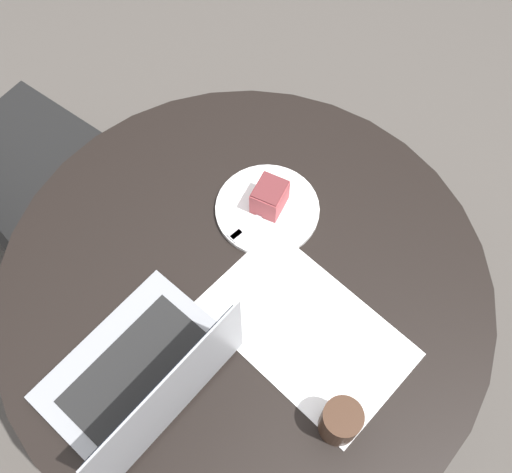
# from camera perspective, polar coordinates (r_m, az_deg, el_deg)

# --- Properties ---
(ground_plane) EXTENTS (12.00, 12.00, 0.00)m
(ground_plane) POSITION_cam_1_polar(r_m,az_deg,el_deg) (1.89, -0.76, -12.92)
(ground_plane) COLOR #4C4742
(dining_table) EXTENTS (1.02, 1.02, 0.71)m
(dining_table) POSITION_cam_1_polar(r_m,az_deg,el_deg) (1.38, -1.03, -7.24)
(dining_table) COLOR black
(dining_table) RESTS_ON ground_plane
(chair) EXTENTS (0.49, 0.49, 0.90)m
(chair) POSITION_cam_1_polar(r_m,az_deg,el_deg) (1.76, -23.20, 5.07)
(chair) COLOR black
(chair) RESTS_ON ground_plane
(paper_document) EXTENTS (0.41, 0.27, 0.00)m
(paper_document) POSITION_cam_1_polar(r_m,az_deg,el_deg) (1.19, 4.75, -8.84)
(paper_document) COLOR white
(paper_document) RESTS_ON dining_table
(plate) EXTENTS (0.23, 0.23, 0.01)m
(plate) POSITION_cam_1_polar(r_m,az_deg,el_deg) (1.29, 1.09, 2.62)
(plate) COLOR white
(plate) RESTS_ON dining_table
(cake_slice) EXTENTS (0.08, 0.09, 0.07)m
(cake_slice) POSITION_cam_1_polar(r_m,az_deg,el_deg) (1.26, 1.31, 3.80)
(cake_slice) COLOR #B74C51
(cake_slice) RESTS_ON plate
(fork) EXTENTS (0.03, 0.17, 0.00)m
(fork) POSITION_cam_1_polar(r_m,az_deg,el_deg) (1.27, -0.14, 1.60)
(fork) COLOR silver
(fork) RESTS_ON plate
(coffee_glass) EXTENTS (0.07, 0.07, 0.09)m
(coffee_glass) POSITION_cam_1_polar(r_m,az_deg,el_deg) (1.10, 8.04, -17.04)
(coffee_glass) COLOR #3D2619
(coffee_glass) RESTS_ON dining_table
(laptop) EXTENTS (0.27, 0.36, 0.24)m
(laptop) POSITION_cam_1_polar(r_m,az_deg,el_deg) (1.13, -10.60, -12.97)
(laptop) COLOR gray
(laptop) RESTS_ON dining_table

